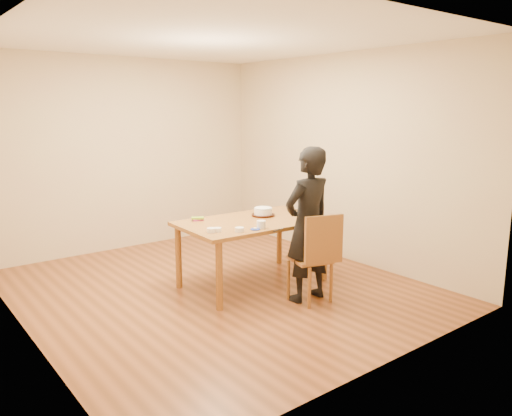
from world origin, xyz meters
TOP-DOWN VIEW (x-y plane):
  - room_shell at (0.00, 0.34)m, footprint 4.00×4.50m
  - dining_table at (0.41, -0.13)m, footprint 1.70×1.05m
  - dining_chair at (0.56, -0.90)m, footprint 0.46×0.46m
  - cake_plate at (0.65, -0.01)m, footprint 0.27×0.27m
  - cake at (0.65, -0.01)m, footprint 0.21×0.21m
  - frosting_dome at (0.65, -0.01)m, footprint 0.21×0.21m
  - frosting_tub at (0.24, -0.49)m, footprint 0.09×0.09m
  - frosting_lid at (0.16, -0.49)m, footprint 0.10×0.10m
  - frosting_dollop at (0.16, -0.49)m, footprint 0.04×0.04m
  - ramekin_green at (-0.02, -0.46)m, footprint 0.09×0.09m
  - ramekin_yellow at (-0.27, -0.31)m, footprint 0.09×0.09m
  - ramekin_multi at (-0.20, -0.32)m, footprint 0.09×0.09m
  - candy_box_pink at (-0.09, 0.24)m, footprint 0.13×0.09m
  - candy_box_green at (-0.09, 0.25)m, footprint 0.15×0.13m
  - spatula at (0.31, -0.67)m, footprint 0.14×0.06m
  - person at (0.56, -0.86)m, footprint 0.60×0.40m

SIDE VIEW (x-z plane):
  - dining_chair at x=0.56m, z-range 0.43..0.47m
  - dining_table at x=0.41m, z-range 0.71..0.75m
  - spatula at x=0.31m, z-range 0.75..0.76m
  - frosting_lid at x=0.16m, z-range 0.75..0.76m
  - candy_box_pink at x=-0.09m, z-range 0.75..0.77m
  - cake_plate at x=0.65m, z-range 0.75..0.77m
  - frosting_dollop at x=0.16m, z-range 0.76..0.78m
  - ramekin_multi at x=-0.20m, z-range 0.75..0.79m
  - ramekin_yellow at x=-0.27m, z-range 0.75..0.80m
  - ramekin_green at x=-0.02m, z-range 0.75..0.80m
  - candy_box_green at x=-0.09m, z-range 0.77..0.79m
  - frosting_tub at x=0.24m, z-range 0.75..0.83m
  - cake at x=0.65m, z-range 0.77..0.84m
  - person at x=0.56m, z-range 0.00..1.62m
  - frosting_dome at x=0.65m, z-range 0.84..0.86m
  - room_shell at x=0.00m, z-range 0.00..2.70m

